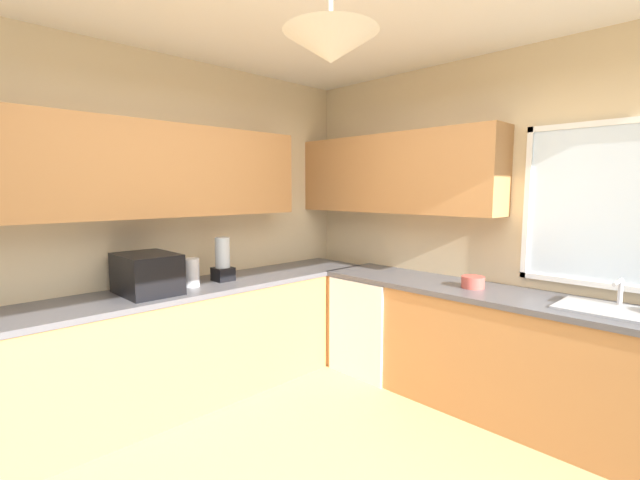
% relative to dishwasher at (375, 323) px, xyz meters
% --- Properties ---
extents(room_shell, '(4.03, 4.03, 2.78)m').
position_rel_dishwasher_xyz_m(room_shell, '(0.17, -1.01, 1.47)').
color(room_shell, beige).
rests_on(room_shell, ground_plane).
extents(counter_run_left, '(0.65, 3.64, 0.91)m').
position_rel_dishwasher_xyz_m(counter_run_left, '(-0.66, -1.61, 0.02)').
color(counter_run_left, '#AD7542').
rests_on(counter_run_left, ground_plane).
extents(counter_run_back, '(3.12, 0.65, 0.91)m').
position_rel_dishwasher_xyz_m(counter_run_back, '(1.20, 0.03, 0.02)').
color(counter_run_back, '#AD7542').
rests_on(counter_run_back, ground_plane).
extents(dishwasher, '(0.60, 0.60, 0.86)m').
position_rel_dishwasher_xyz_m(dishwasher, '(0.00, 0.00, 0.00)').
color(dishwasher, white).
rests_on(dishwasher, ground_plane).
extents(microwave, '(0.48, 0.36, 0.29)m').
position_rel_dishwasher_xyz_m(microwave, '(-0.66, -1.82, 0.62)').
color(microwave, black).
rests_on(microwave, counter_run_left).
extents(kettle, '(0.12, 0.12, 0.22)m').
position_rel_dishwasher_xyz_m(kettle, '(-0.64, -1.48, 0.59)').
color(kettle, '#B7B7BC').
rests_on(kettle, counter_run_left).
extents(sink_assembly, '(0.61, 0.40, 0.19)m').
position_rel_dishwasher_xyz_m(sink_assembly, '(1.82, 0.04, 0.49)').
color(sink_assembly, '#9EA0A5').
rests_on(sink_assembly, counter_run_back).
extents(bowl, '(0.17, 0.17, 0.09)m').
position_rel_dishwasher_xyz_m(bowl, '(0.91, 0.03, 0.52)').
color(bowl, '#B74C42').
rests_on(bowl, counter_run_back).
extents(blender_appliance, '(0.15, 0.15, 0.36)m').
position_rel_dishwasher_xyz_m(blender_appliance, '(-0.66, -1.19, 0.64)').
color(blender_appliance, black).
rests_on(blender_appliance, counter_run_left).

